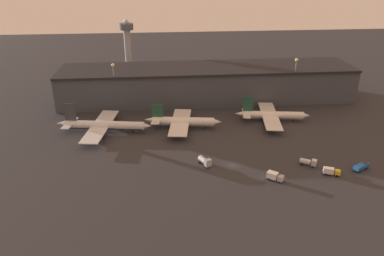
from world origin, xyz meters
TOP-DOWN VIEW (x-y plane):
  - ground at (0.00, 0.00)m, footprint 600.00×600.00m
  - terminal_building at (0.00, 76.21)m, footprint 161.11×31.86m
  - airplane_0 at (-53.29, 35.90)m, footprint 43.89×38.32m
  - airplane_1 at (-16.93, 36.85)m, footprint 36.32×33.22m
  - airplane_2 at (27.13, 41.38)m, footprint 36.43×36.89m
  - service_vehicle_0 at (-10.87, 1.06)m, footprint 4.88×6.58m
  - service_vehicle_1 at (28.52, -3.20)m, footprint 6.37×4.96m
  - service_vehicle_2 at (12.61, -12.13)m, footprint 6.27×5.64m
  - service_vehicle_3 at (47.24, -7.87)m, footprint 7.30×5.43m
  - service_vehicle_4 at (34.20, -10.52)m, footprint 6.28×4.10m
  - lamp_post_0 at (-49.67, 62.55)m, footprint 1.80×1.80m
  - lamp_post_1 at (44.85, 62.55)m, footprint 1.80×1.80m
  - control_tower at (-46.66, 127.51)m, footprint 9.00×9.00m

SIDE VIEW (x-z plane):
  - ground at x=0.00m, z-range 0.00..0.00m
  - service_vehicle_3 at x=47.24m, z-range -0.07..2.83m
  - service_vehicle_4 at x=34.20m, z-range 0.20..2.99m
  - service_vehicle_1 at x=28.52m, z-range 0.17..3.16m
  - service_vehicle_2 at x=12.61m, z-range 0.20..3.18m
  - service_vehicle_0 at x=-10.87m, z-range 0.12..3.48m
  - airplane_2 at x=27.13m, z-range -3.15..9.38m
  - airplane_0 at x=-53.29m, z-range -3.44..10.11m
  - airplane_1 at x=-16.93m, z-range -2.50..9.25m
  - terminal_building at x=0.00m, z-range 0.04..18.75m
  - lamp_post_0 at x=-49.67m, z-range 3.42..28.76m
  - lamp_post_1 at x=44.85m, z-range 3.44..29.22m
  - control_tower at x=-46.66m, z-range 3.24..41.24m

